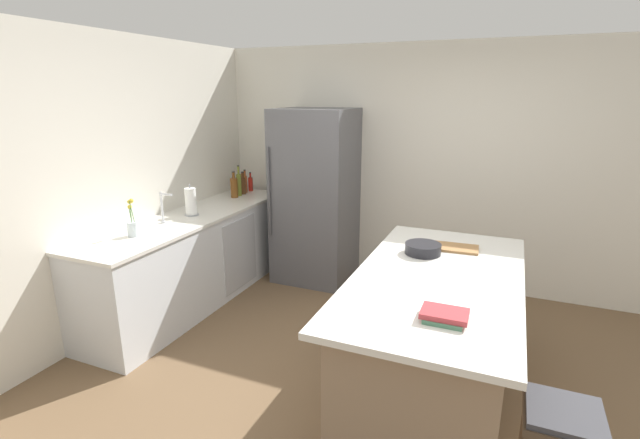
{
  "coord_description": "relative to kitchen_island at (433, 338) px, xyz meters",
  "views": [
    {
      "loc": [
        0.81,
        -2.74,
        2.1
      ],
      "look_at": [
        -0.72,
        0.86,
        1.0
      ],
      "focal_mm": 25.54,
      "sensor_mm": 36.0,
      "label": 1
    }
  ],
  "objects": [
    {
      "name": "wall_rear",
      "position": [
        -0.44,
        2.13,
        0.83
      ],
      "size": [
        6.0,
        0.1,
        2.6
      ],
      "primitive_type": "cube",
      "color": "silver",
      "rests_on": "ground_plane"
    },
    {
      "name": "kitchen_island",
      "position": [
        0.0,
        0.0,
        0.0
      ],
      "size": [
        1.05,
        2.05,
        0.94
      ],
      "color": "#8E755B",
      "rests_on": "ground_plane"
    },
    {
      "name": "wall_left",
      "position": [
        -2.89,
        -0.12,
        0.83
      ],
      "size": [
        0.1,
        6.0,
        2.6
      ],
      "primitive_type": "cube",
      "color": "silver",
      "rests_on": "ground_plane"
    },
    {
      "name": "ground_plane",
      "position": [
        -0.44,
        -0.12,
        -0.47
      ],
      "size": [
        7.2,
        7.2,
        0.0
      ],
      "primitive_type": "plane",
      "color": "brown"
    },
    {
      "name": "mixing_bowl",
      "position": [
        -0.17,
        0.38,
        0.5
      ],
      "size": [
        0.27,
        0.27,
        0.08
      ],
      "color": "black",
      "rests_on": "kitchen_island"
    },
    {
      "name": "olive_oil_bottle",
      "position": [
        -2.56,
        1.6,
        0.58
      ],
      "size": [
        0.06,
        0.06,
        0.36
      ],
      "color": "olive",
      "rests_on": "counter_run_left"
    },
    {
      "name": "flower_vase",
      "position": [
        -2.53,
        -0.08,
        0.53
      ],
      "size": [
        0.09,
        0.09,
        0.33
      ],
      "color": "silver",
      "rests_on": "counter_run_left"
    },
    {
      "name": "sink_faucet",
      "position": [
        -2.56,
        0.33,
        0.6
      ],
      "size": [
        0.15,
        0.05,
        0.3
      ],
      "color": "silver",
      "rests_on": "counter_run_left"
    },
    {
      "name": "paper_towel_roll",
      "position": [
        -2.51,
        0.67,
        0.57
      ],
      "size": [
        0.14,
        0.14,
        0.31
      ],
      "color": "gray",
      "rests_on": "counter_run_left"
    },
    {
      "name": "whiskey_bottle",
      "position": [
        -2.56,
        1.5,
        0.56
      ],
      "size": [
        0.08,
        0.08,
        0.31
      ],
      "color": "brown",
      "rests_on": "counter_run_left"
    },
    {
      "name": "hot_sauce_bottle",
      "position": [
        -2.58,
        1.89,
        0.53
      ],
      "size": [
        0.06,
        0.06,
        0.23
      ],
      "color": "red",
      "rests_on": "counter_run_left"
    },
    {
      "name": "syrup_bottle",
      "position": [
        -2.57,
        1.7,
        0.55
      ],
      "size": [
        0.07,
        0.07,
        0.27
      ],
      "color": "#5B3319",
      "rests_on": "counter_run_left"
    },
    {
      "name": "bar_stool",
      "position": [
        0.73,
        -0.74,
        0.06
      ],
      "size": [
        0.36,
        0.36,
        0.66
      ],
      "color": "#473828",
      "rests_on": "ground_plane"
    },
    {
      "name": "refrigerator",
      "position": [
        -1.63,
        1.71,
        0.49
      ],
      "size": [
        0.82,
        0.77,
        1.93
      ],
      "color": "#56565B",
      "rests_on": "ground_plane"
    },
    {
      "name": "counter_run_left",
      "position": [
        -2.51,
        0.67,
        -0.02
      ],
      "size": [
        0.68,
        2.66,
        0.92
      ],
      "color": "silver",
      "rests_on": "ground_plane"
    },
    {
      "name": "cutting_board",
      "position": [
        0.03,
        0.58,
        0.47
      ],
      "size": [
        0.37,
        0.23,
        0.02
      ],
      "color": "#9E7042",
      "rests_on": "kitchen_island"
    },
    {
      "name": "vinegar_bottle",
      "position": [
        -2.59,
        1.79,
        0.55
      ],
      "size": [
        0.05,
        0.05,
        0.28
      ],
      "color": "#994C23",
      "rests_on": "counter_run_left"
    },
    {
      "name": "cookbook_stack",
      "position": [
        0.13,
        -0.61,
        0.49
      ],
      "size": [
        0.24,
        0.18,
        0.05
      ],
      "color": "#4C7F60",
      "rests_on": "kitchen_island"
    }
  ]
}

